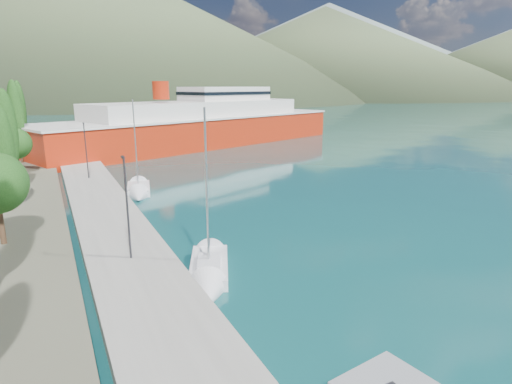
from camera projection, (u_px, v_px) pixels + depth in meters
ground at (94, 124)px, 122.95m from camera, size 1400.00×1400.00×0.00m
quay at (103, 208)px, 37.17m from camera, size 5.00×88.00×0.80m
hills_far at (154, 36)px, 597.70m from camera, size 1480.00×900.00×180.00m
hills_near at (176, 40)px, 372.83m from camera, size 1010.00×520.00×115.00m
tree_row at (6, 142)px, 37.55m from camera, size 3.94×64.60×10.83m
lamp_posts at (123, 199)px, 25.63m from camera, size 0.15×46.92×6.06m
sailboat_near at (208, 281)px, 23.52m from camera, size 4.71×7.56×10.45m
sailboat_mid at (139, 193)px, 42.63m from camera, size 3.59×7.29×10.27m
ferry at (202, 125)px, 77.86m from camera, size 61.15×33.68×12.03m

